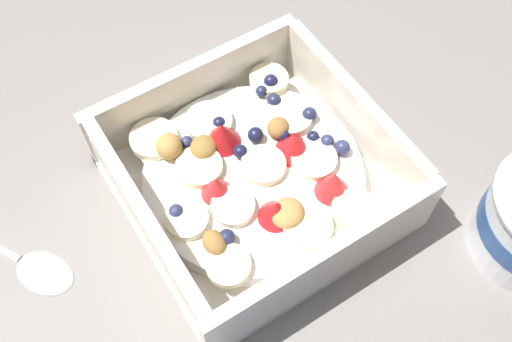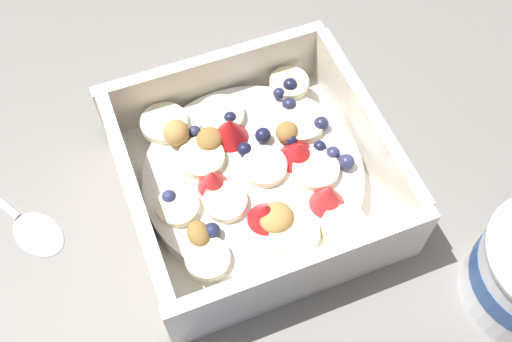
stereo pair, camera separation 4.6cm
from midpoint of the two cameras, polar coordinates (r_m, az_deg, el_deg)
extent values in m
plane|color=gray|center=(0.49, -2.93, -2.13)|extent=(2.40, 2.40, 0.00)
cube|color=white|center=(0.48, -2.73, -1.75)|extent=(0.20, 0.20, 0.01)
cube|color=white|center=(0.51, -8.28, 7.45)|extent=(0.20, 0.01, 0.06)
cube|color=white|center=(0.43, 3.65, -9.18)|extent=(0.20, 0.01, 0.06)
cube|color=white|center=(0.49, 6.49, 4.88)|extent=(0.01, 0.18, 0.06)
cube|color=white|center=(0.45, -13.13, -5.58)|extent=(0.01, 0.18, 0.06)
cylinder|color=white|center=(0.47, -2.80, -0.91)|extent=(0.17, 0.17, 0.02)
cylinder|color=#F4EAB7|center=(0.49, -7.22, 4.41)|extent=(0.05, 0.05, 0.01)
cylinder|color=#F7EFC6|center=(0.43, -5.75, -9.19)|extent=(0.05, 0.05, 0.01)
cylinder|color=#F4EAB7|center=(0.49, 0.46, 4.99)|extent=(0.05, 0.05, 0.01)
cylinder|color=#F4EAB7|center=(0.44, 1.93, -5.52)|extent=(0.05, 0.05, 0.01)
cylinder|color=beige|center=(0.51, -1.37, 8.44)|extent=(0.04, 0.04, 0.01)
cylinder|color=beige|center=(0.47, -8.22, 0.13)|extent=(0.05, 0.05, 0.01)
cylinder|color=#F4EAB7|center=(0.45, 6.40, -4.08)|extent=(0.04, 0.04, 0.01)
cylinder|color=#F7EFC6|center=(0.45, -9.53, -4.82)|extent=(0.04, 0.04, 0.01)
cylinder|color=#F7EFC6|center=(0.47, 2.70, 0.86)|extent=(0.05, 0.05, 0.01)
cylinder|color=#F7EFC6|center=(0.46, -2.02, 0.15)|extent=(0.05, 0.05, 0.01)
cylinder|color=#F7EFC6|center=(0.49, -12.36, 2.79)|extent=(0.04, 0.04, 0.01)
cylinder|color=#F7EFC6|center=(0.45, -5.15, -3.65)|extent=(0.04, 0.04, 0.01)
cone|color=red|center=(0.46, 1.07, 1.91)|extent=(0.04, 0.04, 0.02)
cone|color=red|center=(0.45, 4.43, -1.39)|extent=(0.04, 0.04, 0.02)
cone|color=red|center=(0.45, -6.77, -1.59)|extent=(0.03, 0.03, 0.02)
cone|color=red|center=(0.44, -1.11, -3.98)|extent=(0.03, 0.03, 0.02)
cone|color=red|center=(0.47, -6.04, 3.30)|extent=(0.04, 0.04, 0.02)
sphere|color=#23284C|center=(0.50, -2.12, 7.35)|extent=(0.01, 0.01, 0.01)
sphere|color=#191E3D|center=(0.47, -4.19, 1.70)|extent=(0.01, 0.01, 0.01)
sphere|color=navy|center=(0.48, -9.33, 2.51)|extent=(0.01, 0.01, 0.01)
sphere|color=#191E3D|center=(0.48, 2.46, 3.28)|extent=(0.01, 0.01, 0.01)
sphere|color=navy|center=(0.45, -10.52, -4.05)|extent=(0.01, 0.01, 0.01)
sphere|color=#191E3D|center=(0.51, -1.22, 8.28)|extent=(0.01, 0.01, 0.01)
sphere|color=#191E3D|center=(0.44, 0.14, -3.94)|extent=(0.01, 0.01, 0.01)
sphere|color=#23284C|center=(0.49, 2.40, 5.16)|extent=(0.01, 0.01, 0.01)
sphere|color=#23284C|center=(0.50, -0.95, 6.48)|extent=(0.01, 0.01, 0.01)
sphere|color=#191E3D|center=(0.48, -0.15, 3.20)|extent=(0.01, 0.01, 0.01)
sphere|color=navy|center=(0.47, 4.01, 2.61)|extent=(0.01, 0.01, 0.01)
sphere|color=#23284C|center=(0.43, -5.86, -6.54)|extent=(0.01, 0.01, 0.01)
sphere|color=navy|center=(0.47, -8.02, 1.31)|extent=(0.01, 0.01, 0.01)
sphere|color=#191E3D|center=(0.49, -6.15, 4.38)|extent=(0.01, 0.01, 0.01)
sphere|color=navy|center=(0.47, 5.41, 2.00)|extent=(0.01, 0.01, 0.01)
sphere|color=#191E3D|center=(0.48, -2.83, 3.23)|extent=(0.01, 0.01, 0.01)
ellipsoid|color=tan|center=(0.47, -11.03, 2.11)|extent=(0.03, 0.03, 0.02)
ellipsoid|color=olive|center=(0.43, -7.07, -7.00)|extent=(0.02, 0.02, 0.01)
ellipsoid|color=olive|center=(0.47, -7.80, 2.02)|extent=(0.03, 0.03, 0.01)
ellipsoid|color=tan|center=(0.44, -0.24, -4.37)|extent=(0.03, 0.03, 0.02)
ellipsoid|color=olive|center=(0.48, -0.66, 3.91)|extent=(0.03, 0.03, 0.01)
ellipsoid|color=silver|center=(0.49, -22.12, -9.03)|extent=(0.05, 0.06, 0.01)
camera|label=1|loc=(0.02, -92.87, -4.76)|focal=42.22mm
camera|label=2|loc=(0.02, 87.13, 4.76)|focal=42.22mm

